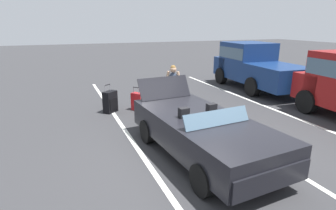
# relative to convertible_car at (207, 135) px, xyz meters

# --- Properties ---
(ground_plane) EXTENTS (80.00, 80.00, 0.00)m
(ground_plane) POSITION_rel_convertible_car_xyz_m (-0.20, -0.02, -0.59)
(ground_plane) COLOR #333335
(lot_line_near) EXTENTS (18.00, 0.12, 0.01)m
(lot_line_near) POSITION_rel_convertible_car_xyz_m (-0.20, -1.28, -0.59)
(lot_line_near) COLOR silver
(lot_line_near) RESTS_ON ground_plane
(lot_line_mid) EXTENTS (18.00, 0.12, 0.01)m
(lot_line_mid) POSITION_rel_convertible_car_xyz_m (-0.20, 1.42, -0.59)
(lot_line_mid) COLOR silver
(lot_line_mid) RESTS_ON ground_plane
(lot_line_far) EXTENTS (18.00, 0.12, 0.01)m
(lot_line_far) POSITION_rel_convertible_car_xyz_m (-0.20, 4.12, -0.59)
(lot_line_far) COLOR silver
(lot_line_far) RESTS_ON ground_plane
(convertible_car) EXTENTS (4.32, 2.08, 1.51)m
(convertible_car) POSITION_rel_convertible_car_xyz_m (0.00, 0.00, 0.00)
(convertible_car) COLOR black
(convertible_car) RESTS_ON ground_plane
(suitcase_large_black) EXTENTS (0.52, 0.55, 0.97)m
(suitcase_large_black) POSITION_rel_convertible_car_xyz_m (-4.29, -1.33, -0.22)
(suitcase_large_black) COLOR black
(suitcase_large_black) RESTS_ON ground_plane
(suitcase_medium_bright) EXTENTS (0.46, 0.44, 0.85)m
(suitcase_medium_bright) POSITION_rel_convertible_car_xyz_m (-4.17, -0.40, -0.28)
(suitcase_medium_bright) COLOR red
(suitcase_medium_bright) RESTS_ON ground_plane
(duffel_bag) EXTENTS (0.48, 0.70, 0.34)m
(duffel_bag) POSITION_rel_convertible_car_xyz_m (-3.28, -0.29, -0.43)
(duffel_bag) COLOR orange
(duffel_bag) RESTS_ON ground_plane
(traveler_person) EXTENTS (0.40, 0.56, 1.65)m
(traveler_person) POSITION_rel_convertible_car_xyz_m (-3.35, 0.61, 0.34)
(traveler_person) COLOR black
(traveler_person) RESTS_ON ground_plane
(parked_pickup_truck_far) EXTENTS (5.11, 2.29, 2.10)m
(parked_pickup_truck_far) POSITION_rel_convertible_car_xyz_m (-5.58, 5.63, 0.51)
(parked_pickup_truck_far) COLOR navy
(parked_pickup_truck_far) RESTS_ON ground_plane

